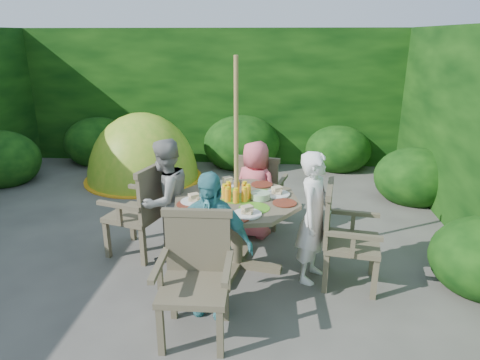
# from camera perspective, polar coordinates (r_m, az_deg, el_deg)

# --- Properties ---
(ground) EXTENTS (60.00, 60.00, 0.00)m
(ground) POSITION_cam_1_polar(r_m,az_deg,el_deg) (5.24, -9.79, -8.47)
(ground) COLOR #484540
(ground) RESTS_ON ground
(hedge_enclosure) EXTENTS (9.00, 9.00, 2.50)m
(hedge_enclosure) POSITION_cam_1_polar(r_m,az_deg,el_deg) (6.07, -7.23, 7.94)
(hedge_enclosure) COLOR black
(hedge_enclosure) RESTS_ON ground
(patio_table) EXTENTS (1.58, 1.58, 0.94)m
(patio_table) POSITION_cam_1_polar(r_m,az_deg,el_deg) (4.43, -0.42, -3.98)
(patio_table) COLOR #453E2D
(patio_table) RESTS_ON ground
(parasol_pole) EXTENTS (0.05, 0.05, 2.20)m
(parasol_pole) POSITION_cam_1_polar(r_m,az_deg,el_deg) (4.28, -0.50, 1.45)
(parasol_pole) COLOR olive
(parasol_pole) RESTS_ON ground
(garden_chair_right) EXTENTS (0.61, 0.66, 0.98)m
(garden_chair_right) POSITION_cam_1_polar(r_m,az_deg,el_deg) (4.33, 13.63, -7.12)
(garden_chair_right) COLOR #453E2D
(garden_chair_right) RESTS_ON ground
(garden_chair_left) EXTENTS (0.69, 0.74, 1.02)m
(garden_chair_left) POSITION_cam_1_polar(r_m,az_deg,el_deg) (4.87, -12.92, -3.79)
(garden_chair_left) COLOR #453E2D
(garden_chair_left) RESTS_ON ground
(garden_chair_back) EXTENTS (0.66, 0.61, 0.93)m
(garden_chair_back) POSITION_cam_1_polar(r_m,az_deg,el_deg) (5.48, 2.79, -1.27)
(garden_chair_back) COLOR #453E2D
(garden_chair_back) RESTS_ON ground
(garden_chair_front) EXTENTS (0.61, 0.55, 0.99)m
(garden_chair_front) POSITION_cam_1_polar(r_m,az_deg,el_deg) (3.57, -5.94, -12.40)
(garden_chair_front) COLOR #453E2D
(garden_chair_front) RESTS_ON ground
(child_right) EXTENTS (0.48, 0.57, 1.34)m
(child_right) POSITION_cam_1_polar(r_m,az_deg,el_deg) (4.28, 9.86, -4.96)
(child_right) COLOR white
(child_right) RESTS_ON ground
(child_left) EXTENTS (0.77, 0.83, 1.35)m
(child_left) POSITION_cam_1_polar(r_m,az_deg,el_deg) (4.70, -9.88, -2.69)
(child_left) COLOR gray
(child_left) RESTS_ON ground
(child_back) EXTENTS (0.70, 0.61, 1.20)m
(child_back) POSITION_cam_1_polar(r_m,az_deg,el_deg) (5.17, 2.06, -1.31)
(child_back) COLOR #EB616E
(child_back) RESTS_ON ground
(child_front) EXTENTS (0.82, 0.46, 1.32)m
(child_front) POSITION_cam_1_polar(r_m,az_deg,el_deg) (3.74, -4.04, -8.52)
(child_front) COLOR teal
(child_front) RESTS_ON ground
(dome_tent) EXTENTS (2.39, 2.39, 2.30)m
(dome_tent) POSITION_cam_1_polar(r_m,az_deg,el_deg) (7.63, -12.70, 0.17)
(dome_tent) COLOR #74B122
(dome_tent) RESTS_ON ground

